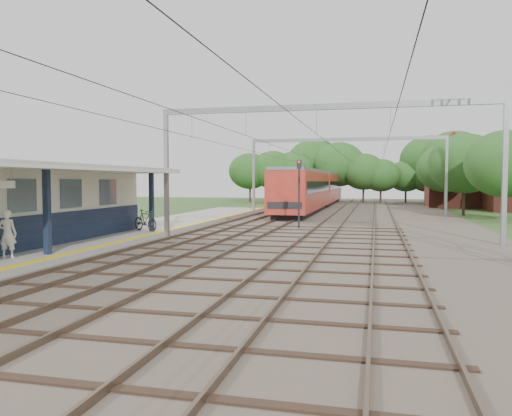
% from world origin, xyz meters
% --- Properties ---
extents(ground, '(160.00, 160.00, 0.00)m').
position_xyz_m(ground, '(0.00, 0.00, 0.00)').
color(ground, '#2D4C1E').
rests_on(ground, ground).
extents(ballast_bed, '(18.00, 90.00, 0.10)m').
position_xyz_m(ballast_bed, '(4.00, 30.00, 0.05)').
color(ballast_bed, '#473D33').
rests_on(ballast_bed, ground).
extents(platform, '(5.00, 52.00, 0.35)m').
position_xyz_m(platform, '(-7.50, 14.00, 0.17)').
color(platform, gray).
rests_on(platform, ground).
extents(yellow_stripe, '(0.45, 52.00, 0.01)m').
position_xyz_m(yellow_stripe, '(-5.25, 14.00, 0.35)').
color(yellow_stripe, yellow).
rests_on(yellow_stripe, platform).
extents(canopy, '(6.40, 20.00, 3.44)m').
position_xyz_m(canopy, '(-7.77, 6.00, 3.64)').
color(canopy, '#101B34').
rests_on(canopy, platform).
extents(rail_tracks, '(11.80, 88.00, 0.15)m').
position_xyz_m(rail_tracks, '(1.50, 30.00, 0.18)').
color(rail_tracks, brown).
rests_on(rail_tracks, ballast_bed).
extents(catenary_system, '(17.22, 88.00, 7.00)m').
position_xyz_m(catenary_system, '(3.39, 25.28, 5.51)').
color(catenary_system, gray).
rests_on(catenary_system, ground).
extents(tree_band, '(31.72, 30.88, 8.82)m').
position_xyz_m(tree_band, '(3.84, 57.12, 4.92)').
color(tree_band, '#382619').
rests_on(tree_band, ground).
extents(house_far, '(8.00, 6.12, 8.66)m').
position_xyz_m(house_far, '(16.00, 52.00, 3.23)').
color(house_far, brown).
rests_on(house_far, ground).
extents(person, '(0.72, 0.56, 1.75)m').
position_xyz_m(person, '(-6.68, 4.83, 1.22)').
color(person, white).
rests_on(person, platform).
extents(bicycle, '(2.00, 1.39, 1.18)m').
position_xyz_m(bicycle, '(-6.27, 14.96, 0.94)').
color(bicycle, black).
rests_on(bicycle, platform).
extents(train, '(3.14, 39.09, 4.11)m').
position_xyz_m(train, '(-0.50, 45.94, 2.28)').
color(train, black).
rests_on(train, ballast_bed).
extents(signal_post, '(0.33, 0.28, 4.48)m').
position_xyz_m(signal_post, '(1.35, 21.40, 2.85)').
color(signal_post, black).
rests_on(signal_post, ground).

